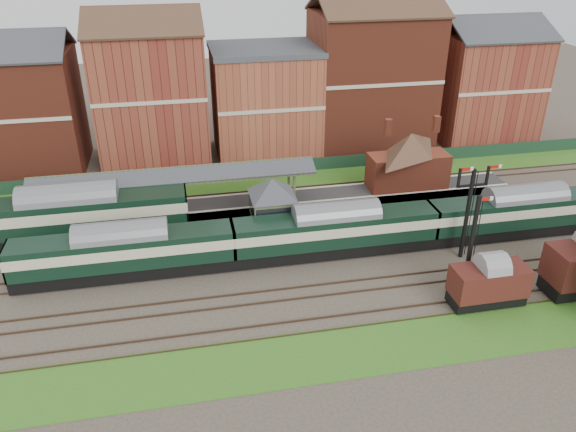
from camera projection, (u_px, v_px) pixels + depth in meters
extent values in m
plane|color=#473D33|center=(315.00, 256.00, 47.36)|extent=(160.00, 160.00, 0.00)
cube|color=#2D6619|center=(280.00, 180.00, 61.24)|extent=(90.00, 4.50, 0.06)
cube|color=#2D6619|center=(358.00, 350.00, 36.93)|extent=(90.00, 5.00, 0.06)
cube|color=#193823|center=(276.00, 167.00, 62.64)|extent=(90.00, 0.12, 1.50)
cube|color=#2D2D2D|center=(241.00, 205.00, 54.72)|extent=(55.00, 3.40, 1.00)
cube|color=#5A6C4C|center=(273.00, 229.00, 49.10)|extent=(3.40, 3.20, 2.40)
cube|color=#485233|center=(273.00, 206.00, 48.08)|extent=(3.60, 3.40, 2.00)
pyramid|color=#383A3F|center=(272.00, 187.00, 47.24)|extent=(5.40, 5.40, 1.60)
cube|color=maroon|center=(360.00, 221.00, 50.55)|extent=(3.00, 2.40, 2.20)
cube|color=#4C3323|center=(364.00, 210.00, 49.31)|extent=(3.20, 1.34, 0.79)
cube|color=#4C3323|center=(359.00, 204.00, 50.44)|extent=(3.20, 1.34, 0.79)
cube|color=brown|center=(408.00, 171.00, 56.65)|extent=(8.00, 3.00, 3.50)
pyramid|color=#4C3323|center=(410.00, 144.00, 55.33)|extent=(8.10, 8.10, 2.20)
cube|color=brown|center=(387.00, 141.00, 54.66)|extent=(0.60, 0.60, 1.60)
cube|color=brown|center=(435.00, 138.00, 55.53)|extent=(0.60, 0.60, 1.60)
cube|color=#485233|center=(51.00, 207.00, 49.58)|extent=(0.22, 0.22, 3.40)
cube|color=#485233|center=(289.00, 175.00, 55.70)|extent=(0.22, 0.22, 3.40)
cube|color=#383A3F|center=(175.00, 176.00, 50.93)|extent=(26.00, 1.99, 0.90)
cube|color=#383A3F|center=(175.00, 168.00, 52.58)|extent=(26.00, 1.99, 0.90)
cube|color=#485233|center=(175.00, 168.00, 51.58)|extent=(26.00, 0.20, 0.20)
cube|color=black|center=(467.00, 215.00, 45.44)|extent=(0.25, 0.25, 8.00)
cube|color=black|center=(472.00, 185.00, 44.23)|extent=(2.60, 0.18, 0.18)
cube|color=#B2140F|center=(467.00, 169.00, 43.44)|extent=(1.10, 0.08, 0.25)
cube|color=#B2140F|center=(495.00, 167.00, 43.86)|extent=(1.10, 0.08, 0.25)
cube|color=black|center=(471.00, 245.00, 41.18)|extent=(0.25, 0.25, 8.00)
cube|color=#B2140F|center=(486.00, 199.00, 39.56)|extent=(1.10, 0.08, 0.25)
cube|color=brown|center=(12.00, 114.00, 61.13)|extent=(14.00, 10.00, 13.00)
cube|color=maroon|center=(152.00, 97.00, 63.30)|extent=(12.00, 10.00, 15.00)
cube|color=#9E4E33|center=(265.00, 104.00, 66.28)|extent=(12.00, 10.00, 12.00)
cube|color=brown|center=(371.00, 81.00, 67.63)|extent=(14.00, 10.00, 16.00)
cube|color=maroon|center=(483.00, 87.00, 70.95)|extent=(12.00, 10.00, 13.00)
cube|color=black|center=(126.00, 269.00, 44.35)|extent=(17.11, 2.40, 1.05)
cube|color=black|center=(123.00, 250.00, 43.53)|extent=(17.11, 2.66, 2.47)
cube|color=beige|center=(123.00, 247.00, 43.39)|extent=(17.13, 2.70, 0.86)
cube|color=slate|center=(121.00, 235.00, 42.89)|extent=(17.11, 2.66, 0.57)
cube|color=black|center=(335.00, 247.00, 47.35)|extent=(17.11, 2.40, 1.05)
cube|color=black|center=(336.00, 229.00, 46.53)|extent=(17.11, 2.66, 2.47)
cube|color=beige|center=(336.00, 226.00, 46.39)|extent=(17.13, 2.70, 0.86)
cube|color=slate|center=(336.00, 214.00, 45.89)|extent=(17.11, 2.66, 0.57)
cube|color=black|center=(519.00, 228.00, 50.35)|extent=(17.11, 2.40, 1.05)
cube|color=black|center=(522.00, 210.00, 49.53)|extent=(17.11, 2.66, 2.47)
cube|color=beige|center=(523.00, 207.00, 49.39)|extent=(17.13, 2.70, 0.86)
cube|color=slate|center=(526.00, 196.00, 48.89)|extent=(17.11, 2.66, 0.57)
cube|color=black|center=(76.00, 234.00, 49.15)|extent=(19.63, 2.75, 1.20)
cube|color=black|center=(72.00, 214.00, 48.21)|extent=(19.63, 3.05, 2.84)
cube|color=beige|center=(71.00, 210.00, 48.05)|extent=(19.65, 3.09, 0.98)
cube|color=slate|center=(68.00, 197.00, 47.47)|extent=(19.63, 3.05, 0.65)
cube|color=black|center=(486.00, 298.00, 41.16)|extent=(5.45, 2.01, 0.82)
cube|color=#491814|center=(489.00, 281.00, 40.46)|extent=(5.45, 2.36, 2.18)
cube|color=gray|center=(492.00, 267.00, 39.91)|extent=(5.45, 2.36, 0.40)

